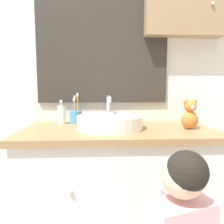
% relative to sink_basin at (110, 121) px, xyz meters
% --- Properties ---
extents(wall_back, '(3.20, 0.18, 2.50)m').
position_rel_sink_basin_xyz_m(wall_back, '(0.07, 0.28, 0.41)').
color(wall_back, silver).
rests_on(wall_back, ground_plane).
extents(vanity_counter, '(1.08, 0.53, 0.85)m').
position_rel_sink_basin_xyz_m(vanity_counter, '(0.05, -0.01, -0.46)').
color(vanity_counter, silver).
rests_on(vanity_counter, ground_plane).
extents(sink_basin, '(0.37, 0.42, 0.18)m').
position_rel_sink_basin_xyz_m(sink_basin, '(0.00, 0.00, 0.00)').
color(sink_basin, white).
rests_on(sink_basin, vanity_counter).
extents(toothbrush_holder, '(0.08, 0.08, 0.20)m').
position_rel_sink_basin_xyz_m(toothbrush_holder, '(-0.21, 0.18, 0.01)').
color(toothbrush_holder, '#4C93C6').
rests_on(toothbrush_holder, vanity_counter).
extents(soap_dispenser, '(0.05, 0.05, 0.15)m').
position_rel_sink_basin_xyz_m(soap_dispenser, '(-0.30, 0.16, 0.02)').
color(soap_dispenser, white).
rests_on(soap_dispenser, vanity_counter).
extents(teddy_bear, '(0.09, 0.08, 0.17)m').
position_rel_sink_basin_xyz_m(teddy_bear, '(0.44, -0.04, 0.04)').
color(teddy_bear, orange).
rests_on(teddy_bear, vanity_counter).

